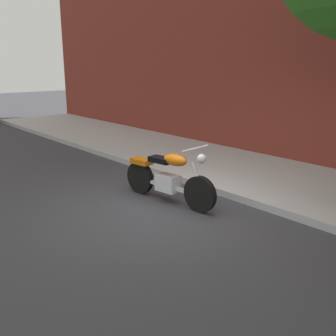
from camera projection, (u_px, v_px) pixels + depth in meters
name	position (u px, v px, depth m)	size (l,w,h in m)	color
ground_plane	(169.00, 209.00, 7.08)	(60.00, 60.00, 0.00)	#38383D
sidewalk	(264.00, 177.00, 8.86)	(25.63, 3.24, 0.14)	#B0B0B0
motorcycle	(168.00, 178.00, 7.35)	(2.18, 0.70, 1.15)	black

